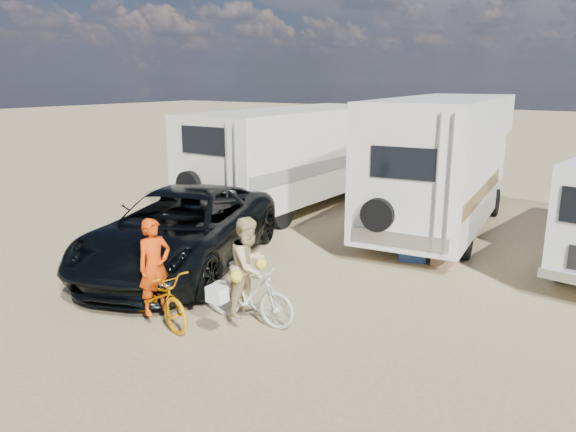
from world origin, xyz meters
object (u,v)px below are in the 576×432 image
Objects in this scene: rv_left at (294,158)px; rider_man at (155,277)px; cooler at (413,250)px; bike_man at (156,295)px; bike_woman at (249,294)px; rider_woman at (249,276)px; rv_main at (443,165)px; dark_suv at (182,229)px; crate at (442,256)px.

rider_man is at bearing -71.13° from rv_left.
rider_man is 2.69× the size of cooler.
bike_woman is (1.27, 0.85, 0.03)m from bike_man.
bike_man is at bearing 119.84° from bike_woman.
rv_left is 8.93m from rider_man.
rider_man reaches higher than cooler.
bike_woman is 0.31m from rider_woman.
rv_main is 7.53m from rider_woman.
bike_woman is 1.04× the size of rider_woman.
rider_woman is 4.72m from cooler.
dark_suv reaches higher than rider_woman.
rv_main is at bearing 0.14° from rider_man.
bike_woman is at bearing -119.09° from cooler.
rider_woman is 4.99m from crate.
rider_woman is (1.27, 0.85, 0.01)m from rider_man.
crate is at bearing -26.59° from rv_left.
rider_man is at bearing -73.43° from dark_suv.
rider_man is at bearing -129.41° from cooler.
rider_woman is (2.93, -1.44, -0.01)m from dark_suv.
rider_woman is at bearing -61.28° from rv_left.
cooler is (0.41, -2.87, -1.49)m from rv_main.
bike_woman is at bearing -45.56° from dark_suv.
bike_man is at bearing -129.41° from cooler.
dark_suv is 2.84m from bike_man.
rv_left is 8.96m from bike_man.
crate is (4.60, 3.23, -0.63)m from dark_suv.
rv_main is at bearing 39.85° from dark_suv.
rv_main is at bearing -8.56° from rider_woman.
bike_woman is 4.70m from cooler.
rider_woman is (-0.63, -7.44, -0.92)m from rv_main.
cooler is (3.97, 3.14, -0.58)m from dark_suv.
rider_man is at bearing 119.84° from bike_woman.
rv_main is 4.50× the size of bike_woman.
bike_man is at bearing -109.22° from rv_main.
rv_main is 4.76m from rv_left.
dark_suv is 3.64× the size of rider_woman.
rv_left is at bearing 24.81° from rider_woman.
dark_suv is 3.28m from bike_woman.
crate is at bearing -15.00° from rider_man.
rv_left reaches higher than bike_man.
crate is at bearing 15.59° from dark_suv.
rv_left is 8.67m from rider_woman.
rv_main is 3.34m from crate.
rider_woman is at bearing -45.56° from dark_suv.
bike_man reaches higher than cooler.
dark_suv is at bearing 60.19° from rider_woman.
rider_woman is (1.27, 0.85, 0.33)m from bike_man.
cooler is at bearing -10.01° from rider_man.
rv_main reaches higher than rider_woman.
rv_left is 6.11m from cooler.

